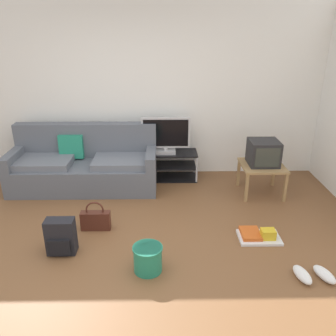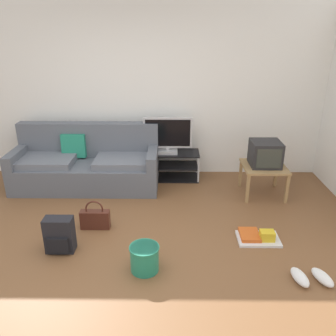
% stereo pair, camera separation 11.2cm
% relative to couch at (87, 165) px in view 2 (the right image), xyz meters
% --- Properties ---
extents(ground_plane, '(9.00, 9.80, 0.02)m').
position_rel_couch_xyz_m(ground_plane, '(0.65, -1.88, -0.34)').
color(ground_plane, brown).
extents(wall_back, '(9.00, 0.10, 2.70)m').
position_rel_couch_xyz_m(wall_back, '(0.65, 0.57, 1.02)').
color(wall_back, white).
rests_on(wall_back, ground_plane).
extents(couch, '(2.14, 0.83, 0.91)m').
position_rel_couch_xyz_m(couch, '(0.00, 0.00, 0.00)').
color(couch, '#565B66').
rests_on(couch, ground_plane).
extents(tv_stand, '(0.98, 0.42, 0.44)m').
position_rel_couch_xyz_m(tv_stand, '(1.22, 0.26, -0.11)').
color(tv_stand, black).
rests_on(tv_stand, ground_plane).
extents(flat_tv, '(0.74, 0.22, 0.57)m').
position_rel_couch_xyz_m(flat_tv, '(1.22, 0.24, 0.39)').
color(flat_tv, '#B2B2B7').
rests_on(flat_tv, tv_stand).
extents(side_table, '(0.60, 0.60, 0.45)m').
position_rel_couch_xyz_m(side_table, '(2.60, -0.30, 0.06)').
color(side_table, '#9E7A4C').
rests_on(side_table, ground_plane).
extents(crt_tv, '(0.41, 0.41, 0.35)m').
position_rel_couch_xyz_m(crt_tv, '(2.60, -0.29, 0.29)').
color(crt_tv, '#232326').
rests_on(crt_tv, side_table).
extents(backpack, '(0.30, 0.24, 0.40)m').
position_rel_couch_xyz_m(backpack, '(0.08, -1.71, -0.14)').
color(backpack, black).
rests_on(backpack, ground_plane).
extents(handbag, '(0.35, 0.11, 0.37)m').
position_rel_couch_xyz_m(handbag, '(0.37, -1.25, -0.20)').
color(handbag, '#4C2319').
rests_on(handbag, ground_plane).
extents(cleaning_bucket, '(0.30, 0.30, 0.27)m').
position_rel_couch_xyz_m(cleaning_bucket, '(1.02, -2.02, -0.18)').
color(cleaning_bucket, '#238466').
rests_on(cleaning_bucket, ground_plane).
extents(sneakers_pair, '(0.40, 0.30, 0.09)m').
position_rel_couch_xyz_m(sneakers_pair, '(2.63, -2.17, -0.29)').
color(sneakers_pair, white).
rests_on(sneakers_pair, ground_plane).
extents(floor_tray, '(0.47, 0.33, 0.14)m').
position_rel_couch_xyz_m(floor_tray, '(2.27, -1.49, -0.29)').
color(floor_tray, silver).
rests_on(floor_tray, ground_plane).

